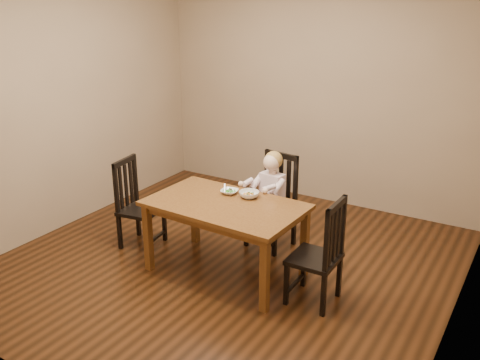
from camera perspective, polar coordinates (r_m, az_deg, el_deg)
The scene contains 9 objects.
room at distance 4.66m, azimuth -1.50°, elevation 5.87°, with size 4.01×4.01×2.71m.
dining_table at distance 4.74m, azimuth -1.58°, elevation -3.38°, with size 1.40×0.88×0.69m.
chair_child at distance 5.36m, azimuth 3.60°, elevation -2.39°, with size 0.46×0.44×0.94m.
chair_left at distance 5.44m, azimuth -10.94°, elevation -2.60°, with size 0.42×0.44×0.90m.
chair_right at distance 4.41m, azimuth 8.52°, elevation -7.85°, with size 0.38×0.40×0.92m.
toddler at distance 5.27m, azimuth 3.32°, elevation -1.15°, with size 0.31×0.39×0.53m, color beige, non-canonical shape.
bowl_peas at distance 4.92m, azimuth -1.13°, elevation -1.25°, with size 0.16×0.16×0.04m, color white.
bowl_veg at distance 4.83m, azimuth 0.98°, elevation -1.56°, with size 0.18×0.18×0.06m, color white.
fork at distance 4.92m, azimuth -1.65°, elevation -0.95°, with size 0.07×0.11×0.05m.
Camera 1 is at (2.44, -3.81, 2.48)m, focal length 40.00 mm.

